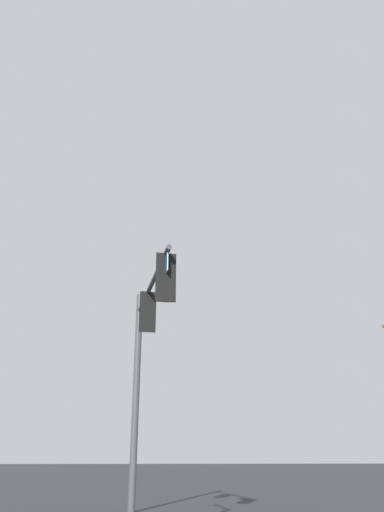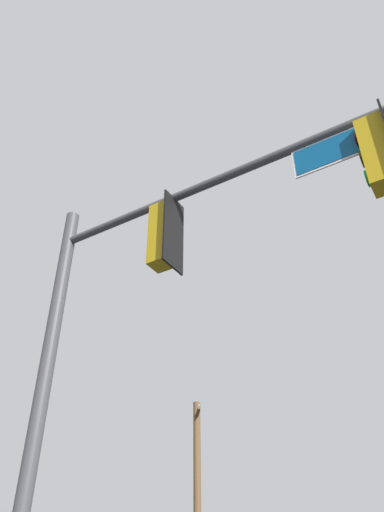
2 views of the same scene
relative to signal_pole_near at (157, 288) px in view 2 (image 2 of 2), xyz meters
name	(u,v)px [view 2 (image 2 of 2)]	position (x,y,z in m)	size (l,w,h in m)	color
signal_pole_near	(157,288)	(0.00, 0.00, 0.00)	(6.04, 0.66, 7.07)	#47474C
utility_pole	(197,503)	(-8.52, 13.85, -0.46)	(1.54, 1.90, 8.54)	brown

